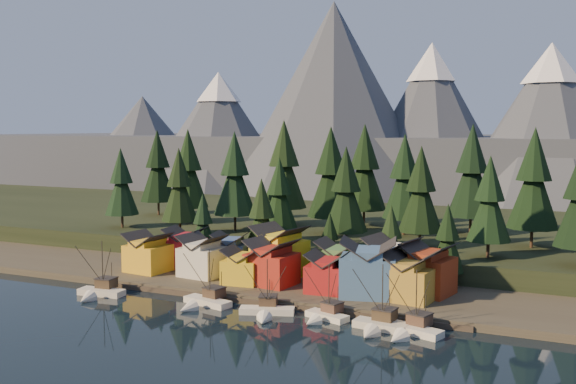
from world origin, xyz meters
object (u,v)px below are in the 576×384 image
at_px(boat_0, 98,285).
at_px(house_front_1, 202,254).
at_px(boat_3, 266,304).
at_px(house_front_0, 148,251).
at_px(house_back_1, 231,251).
at_px(boat_4, 324,308).
at_px(boat_2, 203,295).
at_px(boat_6, 410,322).
at_px(boat_5, 378,316).
at_px(house_back_0, 185,247).

relative_size(boat_0, house_front_1, 1.27).
xyz_separation_m(boat_3, house_front_1, (-23.77, 16.81, 4.24)).
xyz_separation_m(house_front_0, house_back_1, (16.94, 8.36, -0.08)).
bearing_deg(boat_4, house_front_0, -178.14).
distance_m(boat_2, boat_3, 13.75).
relative_size(boat_2, boat_3, 1.06).
relative_size(boat_6, house_front_1, 1.23).
height_order(boat_6, house_front_0, boat_6).
xyz_separation_m(boat_5, boat_6, (5.50, -0.11, -0.18)).
relative_size(boat_4, boat_5, 0.88).
distance_m(boat_3, boat_6, 26.75).
bearing_deg(boat_0, house_front_0, 86.73).
distance_m(house_front_0, house_back_0, 8.96).
distance_m(house_front_0, house_back_1, 18.89).
bearing_deg(boat_0, boat_2, 1.18).
bearing_deg(boat_0, boat_6, -3.87).
relative_size(boat_0, house_back_1, 1.33).
bearing_deg(house_back_1, boat_3, -61.74).
xyz_separation_m(boat_3, house_front_0, (-37.57, 15.68, 4.10)).
xyz_separation_m(house_front_1, house_back_0, (-8.49, 6.09, 0.08)).
bearing_deg(house_front_1, boat_4, -17.43).
distance_m(boat_0, boat_5, 58.23).
height_order(boat_2, house_back_0, house_back_0).
xyz_separation_m(boat_6, house_back_0, (-59.00, 23.45, 4.06)).
bearing_deg(boat_5, house_front_0, 172.33).
bearing_deg(house_back_1, house_back_0, 173.24).
height_order(boat_5, house_back_1, boat_5).
height_order(house_front_0, house_back_0, house_back_0).
height_order(boat_2, house_back_1, boat_2).
relative_size(boat_4, boat_6, 0.91).
relative_size(house_back_0, house_back_1, 1.02).
bearing_deg(boat_3, house_back_1, 111.92).
bearing_deg(boat_3, house_front_0, 138.63).
height_order(boat_0, boat_3, boat_0).
bearing_deg(house_front_1, boat_2, -51.74).
relative_size(boat_2, house_front_0, 1.21).
distance_m(boat_0, boat_6, 63.73).
relative_size(boat_4, house_front_1, 1.12).
bearing_deg(boat_5, boat_6, 6.48).
distance_m(boat_5, house_front_1, 48.35).
bearing_deg(house_back_0, boat_5, -30.93).
bearing_deg(boat_2, boat_5, 11.70).
bearing_deg(boat_5, house_front_1, 166.70).
bearing_deg(boat_3, boat_2, 158.85).
relative_size(boat_2, boat_5, 0.96).
relative_size(boat_0, boat_6, 1.03).
bearing_deg(boat_6, house_front_0, -176.42).
bearing_deg(boat_6, boat_2, -163.86).
height_order(boat_0, boat_2, boat_0).
distance_m(boat_5, house_back_0, 58.50).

